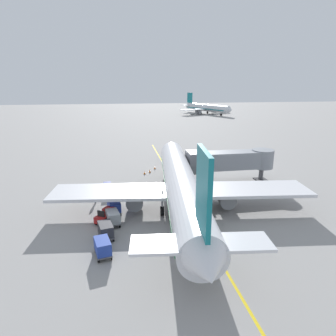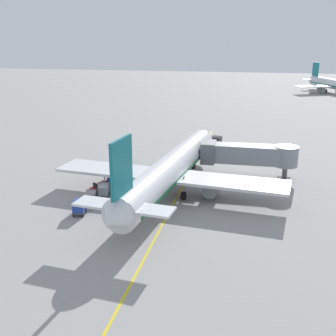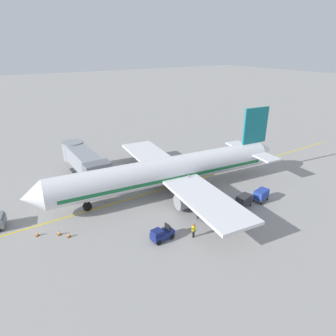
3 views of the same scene
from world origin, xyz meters
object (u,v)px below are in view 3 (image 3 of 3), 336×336
Objects in this scene: parked_airliner at (169,171)px; safety_cone_wing_tip at (59,233)px; baggage_tug_trailing at (162,234)px; safety_cone_nose_left at (69,235)px; baggage_cart_second_in_train at (224,204)px; ground_crew_wing_walker at (194,230)px; baggage_cart_front at (206,210)px; baggage_tug_lead at (223,211)px; safety_cone_nose_right at (37,234)px; baggage_cart_tail_end at (261,194)px; jet_bridge at (84,160)px; baggage_cart_third_in_train at (244,200)px.

parked_airliner reaches higher than safety_cone_wing_tip.
safety_cone_nose_left is (5.88, 8.21, -0.42)m from baggage_tug_trailing.
baggage_cart_second_in_train is 1.76× the size of ground_crew_wing_walker.
baggage_tug_trailing is at bearing 97.90° from baggage_cart_front.
baggage_tug_lead is 5.84m from ground_crew_wing_walker.
baggage_tug_lead is at bearing -110.99° from safety_cone_wing_tip.
baggage_tug_trailing is at bearing 142.88° from parked_airliner.
safety_cone_nose_left is (5.03, 17.90, -0.66)m from baggage_cart_second_in_train.
baggage_cart_front reaches higher than safety_cone_nose_left.
safety_cone_nose_right is (-0.94, 17.79, -2.90)m from parked_airliner.
baggage_cart_tail_end is at bearing -97.86° from baggage_cart_second_in_train.
jet_bridge is 14.23m from safety_cone_nose_right.
safety_cone_nose_left is at bearing 74.62° from baggage_cart_third_in_train.
jet_bridge is at bearing -26.03° from safety_cone_nose_left.
baggage_tug_trailing is at bearing -125.60° from safety_cone_nose_left.
baggage_cart_third_in_train and baggage_cart_tail_end have the same top height.
safety_cone_nose_left and safety_cone_wing_tip have the same top height.
safety_cone_nose_left is 3.52m from safety_cone_nose_right.
baggage_cart_front is at bearing -57.16° from ground_crew_wing_walker.
safety_cone_nose_left is at bearing 71.02° from baggage_tug_lead.
baggage_tug_trailing is 0.87× the size of baggage_cart_tail_end.
safety_cone_nose_left is at bearing -126.46° from safety_cone_nose_right.
safety_cone_nose_right is at bearing 139.51° from jet_bridge.
safety_cone_nose_left is (5.84, 23.76, -0.66)m from baggage_cart_tail_end.
baggage_tug_trailing is at bearing 94.98° from baggage_cart_second_in_train.
safety_cone_nose_left is 1.00× the size of safety_cone_wing_tip.
baggage_cart_tail_end is 1.76× the size of ground_crew_wing_walker.
ground_crew_wing_walker is at bearing -123.66° from safety_cone_nose_right.
ground_crew_wing_walker reaches higher than baggage_cart_tail_end.
baggage_tug_trailing is 15.55m from baggage_cart_tail_end.
baggage_cart_front and baggage_cart_tail_end have the same top height.
jet_bridge is 4.96× the size of baggage_tug_lead.
baggage_cart_third_in_train is 5.05× the size of safety_cone_nose_left.
baggage_tug_trailing is 11.29m from safety_cone_wing_tip.
ground_crew_wing_walker is at bearing 104.95° from baggage_tug_lead.
baggage_tug_lead reaches higher than safety_cone_nose_right.
baggage_tug_trailing is at bearing 90.87° from baggage_cart_third_in_train.
ground_crew_wing_walker is at bearing 100.05° from baggage_cart_third_in_train.
baggage_cart_tail_end is 27.76m from safety_cone_nose_right.
jet_bridge is 13.94m from safety_cone_wing_tip.
safety_cone_nose_right is at bearing 71.69° from baggage_cart_third_in_train.
baggage_cart_tail_end is (-0.00, -6.78, 0.24)m from baggage_tug_lead.
safety_cone_wing_tip is (-11.68, 6.93, -3.16)m from jet_bridge.
baggage_tug_trailing is 4.38× the size of safety_cone_nose_left.
safety_cone_wing_tip is at bearing 69.01° from baggage_tug_lead.
baggage_cart_third_in_train is at bearing -107.24° from safety_cone_wing_tip.
parked_airliner is 9.43m from baggage_tug_lead.
baggage_cart_second_in_train is 5.91m from baggage_cart_tail_end.
baggage_cart_third_in_train is 9.49m from ground_crew_wing_walker.
safety_cone_wing_tip is (-2.07, 15.71, -2.90)m from parked_airliner.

